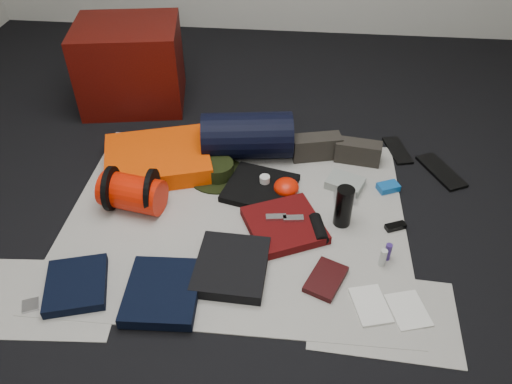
# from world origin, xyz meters

# --- Properties ---
(floor) EXTENTS (4.50, 4.50, 0.02)m
(floor) POSITION_xyz_m (0.00, 0.00, -0.01)
(floor) COLOR black
(floor) RESTS_ON ground
(newspaper_mat) EXTENTS (1.60, 1.30, 0.01)m
(newspaper_mat) POSITION_xyz_m (0.00, 0.00, 0.00)
(newspaper_mat) COLOR beige
(newspaper_mat) RESTS_ON floor
(newspaper_sheet_front_left) EXTENTS (0.61, 0.44, 0.00)m
(newspaper_sheet_front_left) POSITION_xyz_m (-0.70, -0.55, 0.00)
(newspaper_sheet_front_left) COLOR beige
(newspaper_sheet_front_left) RESTS_ON floor
(newspaper_sheet_front_right) EXTENTS (0.60, 0.43, 0.00)m
(newspaper_sheet_front_right) POSITION_xyz_m (0.65, -0.50, 0.00)
(newspaper_sheet_front_right) COLOR beige
(newspaper_sheet_front_right) RESTS_ON floor
(red_cabinet) EXTENTS (0.68, 0.60, 0.51)m
(red_cabinet) POSITION_xyz_m (-0.78, 1.03, 0.25)
(red_cabinet) COLOR #460905
(red_cabinet) RESTS_ON floor
(sleeping_pad) EXTENTS (0.65, 0.58, 0.10)m
(sleeping_pad) POSITION_xyz_m (-0.47, 0.35, 0.06)
(sleeping_pad) COLOR #F94602
(sleeping_pad) RESTS_ON newspaper_mat
(stuff_sack) EXTENTS (0.33, 0.23, 0.18)m
(stuff_sack) POSITION_xyz_m (-0.50, 0.02, 0.09)
(stuff_sack) COLOR red
(stuff_sack) RESTS_ON newspaper_mat
(sack_strap_left) EXTENTS (0.02, 0.22, 0.22)m
(sack_strap_left) POSITION_xyz_m (-0.60, 0.02, 0.11)
(sack_strap_left) COLOR black
(sack_strap_left) RESTS_ON newspaper_mat
(sack_strap_right) EXTENTS (0.03, 0.22, 0.22)m
(sack_strap_right) POSITION_xyz_m (-0.40, 0.02, 0.11)
(sack_strap_right) COLOR black
(sack_strap_right) RESTS_ON newspaper_mat
(navy_duffel) EXTENTS (0.51, 0.32, 0.25)m
(navy_duffel) POSITION_xyz_m (-0.00, 0.50, 0.13)
(navy_duffel) COLOR black
(navy_duffel) RESTS_ON newspaper_mat
(boonie_brim) EXTENTS (0.35, 0.35, 0.01)m
(boonie_brim) POSITION_xyz_m (-0.14, 0.30, 0.01)
(boonie_brim) COLOR black
(boonie_brim) RESTS_ON newspaper_mat
(boonie_crown) EXTENTS (0.17, 0.17, 0.07)m
(boonie_crown) POSITION_xyz_m (-0.14, 0.30, 0.05)
(boonie_crown) COLOR black
(boonie_crown) RESTS_ON boonie_brim
(hiking_boot_left) EXTENTS (0.28, 0.16, 0.13)m
(hiking_boot_left) POSITION_xyz_m (0.38, 0.52, 0.07)
(hiking_boot_left) COLOR #2B2721
(hiking_boot_left) RESTS_ON newspaper_mat
(hiking_boot_right) EXTENTS (0.25, 0.12, 0.12)m
(hiking_boot_right) POSITION_xyz_m (0.60, 0.51, 0.07)
(hiking_boot_right) COLOR #2B2721
(hiking_boot_right) RESTS_ON newspaper_mat
(flip_flop_left) EXTENTS (0.15, 0.27, 0.01)m
(flip_flop_left) POSITION_xyz_m (0.83, 0.62, 0.01)
(flip_flop_left) COLOR black
(flip_flop_left) RESTS_ON floor
(flip_flop_right) EXTENTS (0.24, 0.33, 0.02)m
(flip_flop_right) POSITION_xyz_m (1.04, 0.45, 0.01)
(flip_flop_right) COLOR black
(flip_flop_right) RESTS_ON floor
(trousers_navy_a) EXTENTS (0.31, 0.33, 0.04)m
(trousers_navy_a) POSITION_xyz_m (-0.60, -0.49, 0.03)
(trousers_navy_a) COLOR black
(trousers_navy_a) RESTS_ON newspaper_mat
(trousers_navy_b) EXTENTS (0.30, 0.34, 0.05)m
(trousers_navy_b) POSITION_xyz_m (-0.23, -0.50, 0.03)
(trousers_navy_b) COLOR black
(trousers_navy_b) RESTS_ON newspaper_mat
(trousers_charcoal) EXTENTS (0.31, 0.35, 0.05)m
(trousers_charcoal) POSITION_xyz_m (0.02, -0.34, 0.03)
(trousers_charcoal) COLOR black
(trousers_charcoal) RESTS_ON newspaper_mat
(black_tshirt) EXTENTS (0.40, 0.38, 0.03)m
(black_tshirt) POSITION_xyz_m (0.10, 0.20, 0.02)
(black_tshirt) COLOR black
(black_tshirt) RESTS_ON newspaper_mat
(red_shirt) EXTENTS (0.43, 0.43, 0.04)m
(red_shirt) POSITION_xyz_m (0.23, -0.06, 0.03)
(red_shirt) COLOR #4B0808
(red_shirt) RESTS_ON newspaper_mat
(orange_stuff_sack) EXTENTS (0.15, 0.15, 0.08)m
(orange_stuff_sack) POSITION_xyz_m (0.23, 0.19, 0.05)
(orange_stuff_sack) COLOR red
(orange_stuff_sack) RESTS_ON newspaper_mat
(first_aid_pouch) EXTENTS (0.22, 0.19, 0.04)m
(first_aid_pouch) POSITION_xyz_m (0.53, 0.28, 0.03)
(first_aid_pouch) COLOR gray
(first_aid_pouch) RESTS_ON newspaper_mat
(water_bottle) EXTENTS (0.09, 0.09, 0.21)m
(water_bottle) POSITION_xyz_m (0.50, 0.01, 0.11)
(water_bottle) COLOR black
(water_bottle) RESTS_ON newspaper_mat
(speaker) EXTENTS (0.10, 0.17, 0.06)m
(speaker) POSITION_xyz_m (0.39, -0.08, 0.04)
(speaker) COLOR black
(speaker) RESTS_ON newspaper_mat
(compact_camera) EXTENTS (0.11, 0.07, 0.04)m
(compact_camera) POSITION_xyz_m (0.52, 0.17, 0.03)
(compact_camera) COLOR #BBBBC0
(compact_camera) RESTS_ON newspaper_mat
(cyan_case) EXTENTS (0.12, 0.10, 0.03)m
(cyan_case) POSITION_xyz_m (0.74, 0.27, 0.02)
(cyan_case) COLOR #0F509A
(cyan_case) RESTS_ON newspaper_mat
(toiletry_purple) EXTENTS (0.03, 0.03, 0.09)m
(toiletry_purple) POSITION_xyz_m (0.69, -0.20, 0.05)
(toiletry_purple) COLOR navy
(toiletry_purple) RESTS_ON newspaper_mat
(toiletry_clear) EXTENTS (0.04, 0.04, 0.09)m
(toiletry_clear) POSITION_xyz_m (0.67, -0.24, 0.05)
(toiletry_clear) COLOR #B5BAB5
(toiletry_clear) RESTS_ON newspaper_mat
(paperback_book) EXTENTS (0.20, 0.23, 0.03)m
(paperback_book) POSITION_xyz_m (0.42, -0.36, 0.02)
(paperback_book) COLOR black
(paperback_book) RESTS_ON newspaper_mat
(map_booklet) EXTENTS (0.17, 0.22, 0.01)m
(map_booklet) POSITION_xyz_m (0.60, -0.47, 0.01)
(map_booklet) COLOR silver
(map_booklet) RESTS_ON newspaper_mat
(map_printout) EXTENTS (0.18, 0.21, 0.01)m
(map_printout) POSITION_xyz_m (0.75, -0.47, 0.01)
(map_printout) COLOR silver
(map_printout) RESTS_ON newspaper_mat
(sunglasses) EXTENTS (0.10, 0.07, 0.02)m
(sunglasses) POSITION_xyz_m (0.75, -0.01, 0.02)
(sunglasses) COLOR black
(sunglasses) RESTS_ON newspaper_mat
(key_cluster) EXTENTS (0.08, 0.08, 0.01)m
(key_cluster) POSITION_xyz_m (-0.75, -0.60, 0.01)
(key_cluster) COLOR #BBBBC0
(key_cluster) RESTS_ON newspaper_mat
(tape_roll) EXTENTS (0.05, 0.05, 0.04)m
(tape_roll) POSITION_xyz_m (0.12, 0.23, 0.06)
(tape_roll) COLOR silver
(tape_roll) RESTS_ON black_tshirt
(energy_bar_a) EXTENTS (0.10, 0.05, 0.01)m
(energy_bar_a) POSITION_xyz_m (0.19, -0.04, 0.06)
(energy_bar_a) COLOR #BBBBC0
(energy_bar_a) RESTS_ON red_shirt
(energy_bar_b) EXTENTS (0.10, 0.05, 0.01)m
(energy_bar_b) POSITION_xyz_m (0.27, -0.04, 0.06)
(energy_bar_b) COLOR #BBBBC0
(energy_bar_b) RESTS_ON red_shirt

